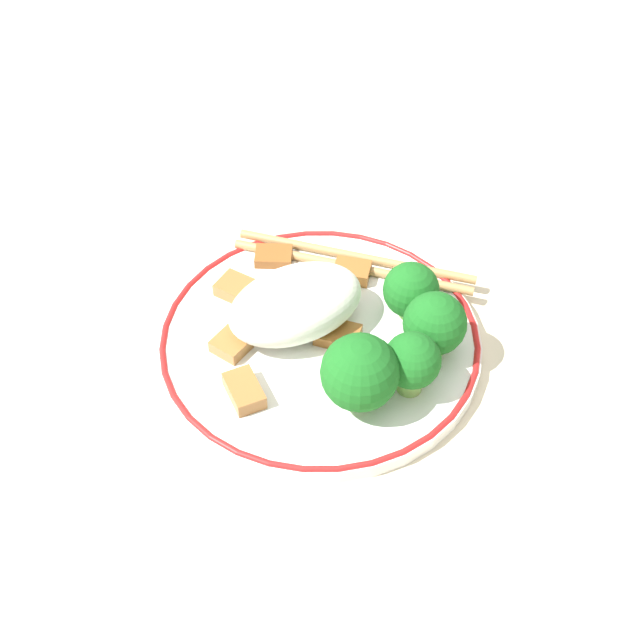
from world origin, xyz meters
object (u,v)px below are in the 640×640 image
broccoli_back_right (435,324)px  broccoli_mid_left (411,291)px  broccoli_back_left (360,373)px  chopsticks (354,262)px  broccoli_back_center (412,362)px  plate (320,341)px

broccoli_back_right → broccoli_mid_left: broccoli_back_right is taller
broccoli_back_left → chopsticks: size_ratio=0.40×
chopsticks → broccoli_mid_left: bearing=98.1°
chopsticks → broccoli_back_center: bearing=77.5°
broccoli_back_center → broccoli_mid_left: (-0.04, -0.06, -0.00)m
broccoli_back_center → chopsticks: broccoli_back_center is taller
broccoli_back_right → broccoli_mid_left: (-0.01, -0.04, -0.00)m
plate → broccoli_mid_left: size_ratio=5.07×
broccoli_back_right → chopsticks: 0.11m
broccoli_mid_left → chopsticks: (0.01, -0.07, -0.02)m
broccoli_back_left → broccoli_back_right: (-0.08, -0.02, -0.01)m
plate → broccoli_mid_left: bearing=171.1°
broccoli_back_right → broccoli_mid_left: 0.04m
plate → broccoli_back_left: broccoli_back_left is taller
broccoli_mid_left → chopsticks: bearing=-81.9°
broccoli_back_left → broccoli_back_right: bearing=-166.6°
plate → broccoli_mid_left: (-0.07, 0.01, 0.03)m
plate → broccoli_back_center: size_ratio=4.79×
plate → broccoli_mid_left: broccoli_mid_left is taller
broccoli_back_right → chopsticks: size_ratio=0.34×
plate → broccoli_back_left: size_ratio=3.96×
plate → chopsticks: bearing=-137.4°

